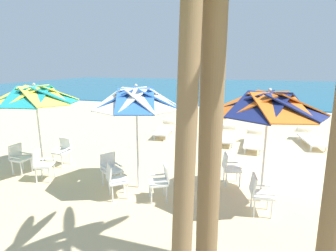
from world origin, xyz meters
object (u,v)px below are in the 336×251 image
Objects in this scene: beach_umbrella_0 at (269,104)px; sun_lounger_1 at (253,140)px; plastic_chair_1 at (230,167)px; plastic_chair_7 at (19,157)px; plastic_chair_4 at (115,179)px; beach_umbrella_2 at (35,95)px; palm_tree_4 at (186,60)px; palm_tree_3 at (212,82)px; plastic_chair_6 at (63,150)px; plastic_chair_3 at (161,180)px; plastic_chair_0 at (259,192)px; sun_lounger_2 at (227,135)px; plastic_chair_2 at (110,167)px; plastic_chair_5 at (42,163)px; sun_lounger_0 at (311,138)px; sun_lounger_3 at (165,129)px.

beach_umbrella_0 is 1.23× the size of sun_lounger_1.
plastic_chair_1 is 1.00× the size of plastic_chair_7.
beach_umbrella_2 is at bearing 164.13° from plastic_chair_4.
plastic_chair_4 is at bearing 134.39° from palm_tree_4.
palm_tree_3 is at bearing -105.83° from beach_umbrella_0.
plastic_chair_6 is 6.80m from palm_tree_4.
plastic_chair_3 is at bearing -17.29° from plastic_chair_6.
beach_umbrella_0 is 3.06× the size of plastic_chair_0.
palm_tree_3 reaches higher than plastic_chair_4.
beach_umbrella_0 is 3.06× the size of plastic_chair_7.
plastic_chair_4 is at bearing -173.67° from plastic_chair_0.
plastic_chair_1 is at bearing 7.85° from beach_umbrella_2.
plastic_chair_6 is at bearing -178.17° from plastic_chair_1.
plastic_chair_7 is at bearing 179.04° from plastic_chair_0.
palm_tree_3 reaches higher than sun_lounger_2.
beach_umbrella_2 is (-2.48, 0.26, 1.78)m from plastic_chair_2.
beach_umbrella_0 is 4.76m from sun_lounger_1.
plastic_chair_1 and plastic_chair_7 have the same top height.
plastic_chair_5 is at bearing -77.66° from plastic_chair_6.
beach_umbrella_0 is 6.04m from sun_lounger_0.
sun_lounger_2 is at bearing -4.57° from sun_lounger_3.
plastic_chair_5 is (-3.47, 0.00, 0.00)m from plastic_chair_3.
palm_tree_3 reaches higher than beach_umbrella_2.
plastic_chair_0 is at bearing -77.11° from sun_lounger_2.
sun_lounger_3 is (2.66, 5.41, -0.22)m from plastic_chair_7.
plastic_chair_3 is 0.19× the size of palm_tree_4.
plastic_chair_0 is 0.39× the size of sun_lounger_3.
plastic_chair_6 is at bearing 151.91° from plastic_chair_4.
plastic_chair_7 is 6.04m from sun_lounger_3.
sun_lounger_3 is at bearing 73.70° from plastic_chair_5.
plastic_chair_7 is at bearing 158.21° from palm_tree_3.
beach_umbrella_0 is at bearing -50.60° from sun_lounger_3.
beach_umbrella_0 reaches higher than plastic_chair_2.
beach_umbrella_2 is 5.85m from sun_lounger_3.
palm_tree_4 is (-0.78, -7.57, 2.91)m from sun_lounger_1.
plastic_chair_2 is 2.97m from plastic_chair_7.
palm_tree_4 is at bearing -26.23° from plastic_chair_7.
plastic_chair_0 is at bearing -3.40° from plastic_chair_2.
plastic_chair_2 is 0.18× the size of palm_tree_3.
sun_lounger_0 is at bearing 38.06° from plastic_chair_5.
plastic_chair_4 is at bearing -82.56° from sun_lounger_3.
sun_lounger_1 and sun_lounger_2 have the same top height.
sun_lounger_0 and sun_lounger_2 have the same top height.
beach_umbrella_0 is at bearing -109.91° from sun_lounger_0.
beach_umbrella_0 reaches higher than plastic_chair_7.
plastic_chair_6 is 0.39× the size of sun_lounger_0.
beach_umbrella_0 is 6.04m from plastic_chair_5.
plastic_chair_4 is 4.25m from palm_tree_4.
plastic_chair_2 is 3.06m from beach_umbrella_2.
sun_lounger_2 is at bearing 70.27° from plastic_chair_4.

